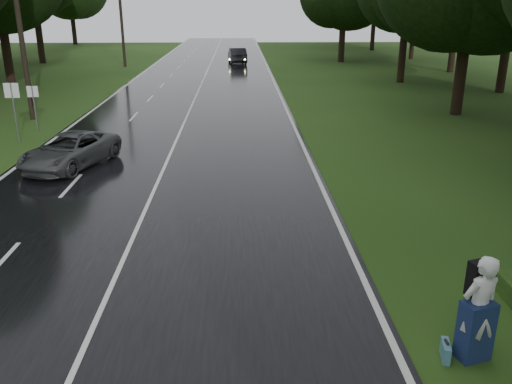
% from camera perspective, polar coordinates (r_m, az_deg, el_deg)
% --- Properties ---
extents(ground, '(160.00, 160.00, 0.00)m').
position_cam_1_polar(ground, '(11.98, -16.13, -11.86)').
color(ground, '#284815').
rests_on(ground, ground).
extents(road, '(12.00, 140.00, 0.04)m').
position_cam_1_polar(road, '(30.64, -7.40, 8.04)').
color(road, black).
rests_on(road, ground).
extents(lane_center, '(0.12, 140.00, 0.01)m').
position_cam_1_polar(lane_center, '(30.63, -7.40, 8.08)').
color(lane_center, silver).
rests_on(lane_center, road).
extents(grey_car, '(3.52, 5.03, 1.28)m').
position_cam_1_polar(grey_car, '(22.00, -19.33, 4.25)').
color(grey_car, '#424546').
rests_on(grey_car, road).
extents(far_car, '(2.11, 4.90, 1.57)m').
position_cam_1_polar(far_car, '(58.10, -2.03, 14.44)').
color(far_car, black).
rests_on(far_car, road).
extents(hitchhiker, '(0.86, 0.82, 2.05)m').
position_cam_1_polar(hitchhiker, '(10.41, 22.74, -11.75)').
color(hitchhiker, silver).
rests_on(hitchhiker, ground).
extents(suitcase, '(0.23, 0.47, 0.32)m').
position_cam_1_polar(suitcase, '(10.61, 19.66, -15.75)').
color(suitcase, teal).
rests_on(suitcase, ground).
extents(utility_pole_mid, '(1.80, 0.28, 10.19)m').
position_cam_1_polar(utility_pole_mid, '(32.22, -22.81, 7.21)').
color(utility_pole_mid, black).
rests_on(utility_pole_mid, ground).
extents(utility_pole_far, '(1.80, 0.28, 9.85)m').
position_cam_1_polar(utility_pole_far, '(56.67, -13.85, 12.93)').
color(utility_pole_far, black).
rests_on(utility_pole_far, ground).
extents(road_sign_a, '(0.66, 0.10, 2.75)m').
position_cam_1_polar(road_sign_a, '(26.90, -24.04, 4.82)').
color(road_sign_a, white).
rests_on(road_sign_a, ground).
extents(road_sign_b, '(0.54, 0.10, 2.26)m').
position_cam_1_polar(road_sign_b, '(29.09, -22.35, 6.06)').
color(road_sign_b, white).
rests_on(road_sign_b, ground).
extents(tree_left_e, '(9.71, 9.71, 15.18)m').
position_cam_1_polar(tree_left_e, '(46.75, -24.75, 10.40)').
color(tree_left_e, black).
rests_on(tree_left_e, ground).
extents(tree_left_f, '(11.76, 11.76, 18.38)m').
position_cam_1_polar(tree_left_f, '(62.70, -21.90, 12.71)').
color(tree_left_f, black).
rests_on(tree_left_f, ground).
extents(tree_right_d, '(8.56, 8.56, 13.37)m').
position_cam_1_polar(tree_right_d, '(33.19, 20.61, 7.81)').
color(tree_right_d, black).
rests_on(tree_right_d, ground).
extents(tree_right_e, '(8.88, 8.88, 13.88)m').
position_cam_1_polar(tree_right_e, '(45.59, 15.19, 11.30)').
color(tree_right_e, black).
rests_on(tree_right_e, ground).
extents(tree_right_f, '(8.24, 8.24, 12.88)m').
position_cam_1_polar(tree_right_f, '(60.34, 9.09, 13.62)').
color(tree_right_f, black).
rests_on(tree_right_f, ground).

